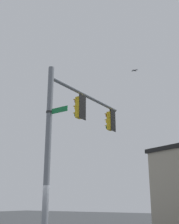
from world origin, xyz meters
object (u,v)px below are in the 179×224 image
at_px(street_name_sign, 54,111).
at_px(traffic_light_nearest_pole, 79,108).
at_px(bird_flying, 135,70).
at_px(traffic_light_mid_inner, 110,121).

bearing_deg(street_name_sign, traffic_light_nearest_pole, 5.42).
xyz_separation_m(street_name_sign, bird_flying, (5.20, -1.51, 3.58)).
bearing_deg(street_name_sign, traffic_light_mid_inner, 1.18).
distance_m(traffic_light_nearest_pole, bird_flying, 4.48).
bearing_deg(street_name_sign, bird_flying, -16.17).
height_order(street_name_sign, bird_flying, bird_flying).
height_order(traffic_light_nearest_pole, bird_flying, bird_flying).
bearing_deg(bird_flying, traffic_light_mid_inner, 93.55).
bearing_deg(bird_flying, traffic_light_nearest_pole, 150.77).
height_order(traffic_light_mid_inner, street_name_sign, traffic_light_mid_inner).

